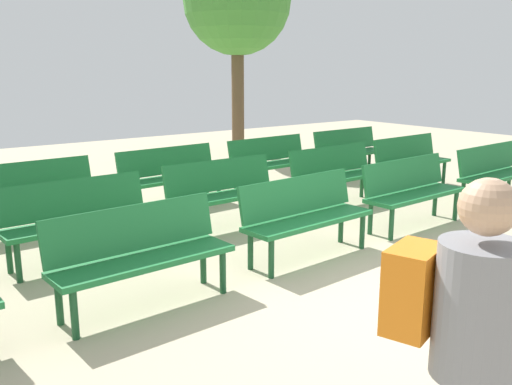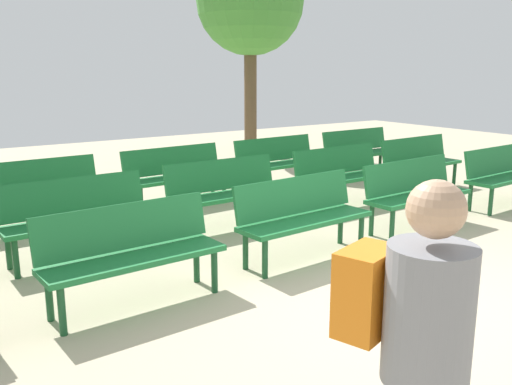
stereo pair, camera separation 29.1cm
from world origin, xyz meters
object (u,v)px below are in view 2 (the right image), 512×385
Objects in this scene: bench_r1_c1 at (77,213)px; bench_r2_c2 at (176,172)px; bench_r0_c1 at (131,249)px; bench_r0_c2 at (302,213)px; bench_r0_c3 at (415,190)px; bench_r1_c3 at (341,173)px; bench_r2_c1 at (38,189)px; bench_r2_c3 at (278,160)px; bench_r2_c4 at (359,150)px; bench_r1_c2 at (226,189)px; bench_r1_c4 at (419,160)px; bench_r0_c4 at (503,172)px; tree_2 at (250,2)px; visitor_with_backpack at (416,356)px.

bench_r2_c2 is (1.94, 1.54, 0.00)m from bench_r1_c1.
bench_r0_c1 is 1.00× the size of bench_r0_c2.
bench_r0_c1 is 1.00× the size of bench_r0_c3.
bench_r1_c3 is 4.23m from bench_r2_c1.
bench_r2_c4 is at bearing -0.36° from bench_r2_c3.
bench_r0_c3 is 1.01× the size of bench_r1_c2.
bench_r1_c2 is at bearing 179.30° from bench_r1_c4.
bench_r1_c2 is (1.95, 0.13, 0.00)m from bench_r1_c1.
bench_r1_c2 and bench_r2_c3 have the same top height.
bench_r2_c1 is at bearing 153.08° from bench_r0_c4.
bench_r2_c3 is 1.98m from bench_r2_c4.
bench_r1_c1 is 1.00× the size of bench_r1_c2.
bench_r2_c1 is at bearing 145.44° from bench_r1_c2.
bench_r1_c3 and bench_r2_c4 have the same top height.
tree_2 is at bearing 88.96° from bench_r1_c4.
bench_r2_c2 is 3.92m from bench_r2_c4.
bench_r2_c1 is 1.00× the size of bench_r2_c3.
visitor_with_backpack reaches higher than bench_r0_c4.
bench_r1_c2 is at bearing -35.78° from bench_r2_c1.
bench_r0_c4 and bench_r2_c3 have the same top height.
bench_r0_c1 is at bearing 179.35° from bench_r0_c4.
bench_r0_c4 is 1.01× the size of bench_r1_c2.
bench_r0_c4 is at bearing -87.77° from bench_r1_c4.
bench_r0_c1 is 1.01× the size of bench_r2_c4.
bench_r2_c1 is (-5.92, 1.22, 0.00)m from bench_r1_c4.
bench_r0_c1 is at bearing -130.57° from tree_2.
bench_r1_c4 is at bearing -88.51° from tree_2.
visitor_with_backpack reaches higher than bench_r2_c4.
bench_r2_c3 is at bearing 143.64° from bench_r1_c4.
bench_r0_c1 is at bearing -166.24° from bench_r1_c4.
bench_r0_c4 and bench_r1_c3 have the same top height.
bench_r2_c1 is (-3.98, 2.75, 0.00)m from bench_r0_c3.
visitor_with_backpack reaches higher than bench_r2_c2.
bench_r1_c3 is 0.98× the size of visitor_with_backpack.
bench_r2_c2 is at bearing 122.98° from bench_r0_c3.
bench_r0_c4 and bench_r1_c4 have the same top height.
bench_r1_c2 is at bearing -159.93° from bench_r2_c4.
bench_r1_c3 is (1.95, 1.49, 0.00)m from bench_r0_c2.
visitor_with_backpack is (-2.03, -3.22, 0.43)m from bench_r0_c2.
bench_r2_c2 and bench_r2_c3 have the same top height.
bench_r2_c1 is at bearing 178.82° from bench_r2_c3.
bench_r2_c3 and bench_r2_c4 have the same top height.
bench_r0_c3 is 2.86m from bench_r2_c3.
bench_r1_c2 is 7.01m from tree_2.
bench_r1_c1 is 0.34× the size of tree_2.
bench_r0_c2 is (1.98, 0.10, 0.00)m from bench_r0_c1.
tree_2 is (3.72, 6.57, 2.98)m from bench_r0_c2.
bench_r0_c3 is 3.44m from bench_r2_c2.
bench_r0_c2 and bench_r2_c3 have the same top height.
bench_r2_c4 is at bearing 25.59° from bench_r0_c1.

